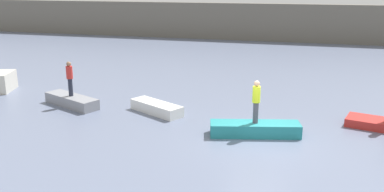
# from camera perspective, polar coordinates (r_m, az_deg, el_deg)

# --- Properties ---
(ground_plane) EXTENTS (120.00, 120.00, 0.00)m
(ground_plane) POSITION_cam_1_polar(r_m,az_deg,el_deg) (16.79, 9.23, -6.25)
(ground_plane) COLOR slate
(embankment_wall) EXTENTS (80.00, 1.20, 3.87)m
(embankment_wall) POSITION_cam_1_polar(r_m,az_deg,el_deg) (44.89, 13.86, 9.69)
(embankment_wall) COLOR #666056
(embankment_wall) RESTS_ON ground_plane
(rowboat_grey) EXTENTS (3.44, 2.19, 0.53)m
(rowboat_grey) POSITION_cam_1_polar(r_m,az_deg,el_deg) (22.04, -16.17, -0.64)
(rowboat_grey) COLOR gray
(rowboat_grey) RESTS_ON ground_plane
(rowboat_white) EXTENTS (2.98, 2.17, 0.51)m
(rowboat_white) POSITION_cam_1_polar(r_m,az_deg,el_deg) (20.13, -4.89, -1.62)
(rowboat_white) COLOR white
(rowboat_white) RESTS_ON ground_plane
(rowboat_teal) EXTENTS (3.79, 1.81, 0.55)m
(rowboat_teal) POSITION_cam_1_polar(r_m,az_deg,el_deg) (17.37, 8.62, -4.50)
(rowboat_teal) COLOR teal
(rowboat_teal) RESTS_ON ground_plane
(person_hiviz_shirt) EXTENTS (0.32, 0.32, 1.78)m
(person_hiviz_shirt) POSITION_cam_1_polar(r_m,az_deg,el_deg) (16.98, 8.79, -0.48)
(person_hiviz_shirt) COLOR #4C4C56
(person_hiviz_shirt) RESTS_ON rowboat_teal
(person_red_shirt) EXTENTS (0.32, 0.32, 1.76)m
(person_red_shirt) POSITION_cam_1_polar(r_m,az_deg,el_deg) (21.73, -16.41, 2.53)
(person_red_shirt) COLOR #232838
(person_red_shirt) RESTS_ON rowboat_grey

